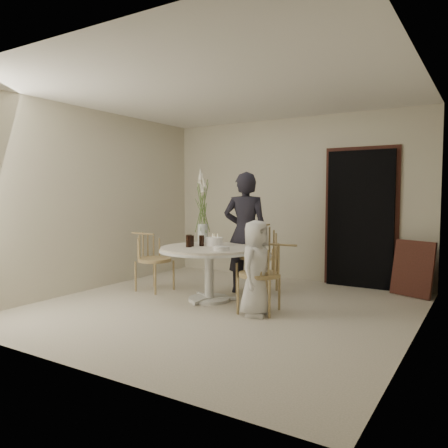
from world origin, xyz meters
The scene contains 18 objects.
ground centered at (0.00, 0.00, 0.00)m, with size 4.50×4.50×0.00m, color beige.
room_shell centered at (0.00, 0.00, 1.62)m, with size 4.50×4.50×4.50m.
doorway centered at (1.15, 2.19, 1.05)m, with size 1.00×0.10×2.10m, color black.
door_trim centered at (1.15, 2.23, 1.11)m, with size 1.12×0.03×2.22m, color #51221B.
table centered at (-0.35, 0.25, 0.62)m, with size 1.33×1.33×0.73m.
picture_frame centered at (1.95, 1.95, 0.39)m, with size 0.59×0.04×0.79m, color #51221B.
chair_far centered at (-0.04, 1.16, 0.64)m, with size 0.59×0.63×0.98m.
chair_right centered at (0.61, 0.10, 0.56)m, with size 0.55×0.52×0.86m.
chair_left centered at (-1.49, 0.33, 0.56)m, with size 0.54×0.50×0.86m.
girl centered at (-0.17, 0.93, 0.88)m, with size 0.64×0.42×1.75m, color black.
boy centered at (0.52, -0.06, 0.57)m, with size 0.55×0.36×1.13m, color silver.
birthday_cake centered at (-0.36, 0.39, 0.79)m, with size 0.24×0.24×0.16m.
cola_tumbler_a centered at (-0.59, 0.18, 0.80)m, with size 0.07×0.07×0.15m, color black.
cola_tumbler_b centered at (-0.56, 0.08, 0.81)m, with size 0.08×0.08×0.16m, color black.
cola_tumbler_c centered at (-0.72, 0.31, 0.80)m, with size 0.07×0.07×0.15m, color black.
cola_tumbler_d centered at (-0.49, 0.28, 0.80)m, with size 0.07×0.07×0.15m, color black.
plate_stack centered at (-0.01, 0.01, 0.76)m, with size 0.21×0.21×0.05m, color silver.
flower_vase centered at (-0.72, 0.64, 1.21)m, with size 0.15×0.15×1.08m.
Camera 1 is at (2.87, -4.60, 1.44)m, focal length 35.00 mm.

